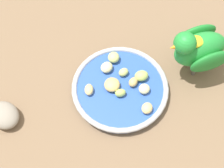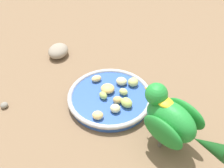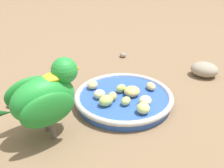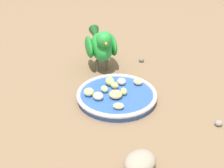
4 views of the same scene
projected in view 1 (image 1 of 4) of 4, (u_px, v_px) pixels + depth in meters
name	position (u px, v px, depth m)	size (l,w,h in m)	color
ground_plane	(112.00, 83.00, 0.79)	(4.00, 4.00, 0.00)	#7A6047
feeding_bowl	(120.00, 89.00, 0.77)	(0.22, 0.22, 0.03)	#2D56B7
apple_piece_0	(123.00, 72.00, 0.77)	(0.02, 0.02, 0.02)	#C6D17A
apple_piece_1	(107.00, 67.00, 0.78)	(0.03, 0.03, 0.02)	beige
apple_piece_2	(112.00, 85.00, 0.76)	(0.04, 0.04, 0.02)	tan
apple_piece_3	(144.00, 89.00, 0.75)	(0.03, 0.02, 0.02)	beige
apple_piece_4	(141.00, 76.00, 0.77)	(0.03, 0.03, 0.02)	#B2CC66
apple_piece_5	(115.00, 57.00, 0.79)	(0.03, 0.03, 0.02)	#C6D17A
apple_piece_6	(133.00, 82.00, 0.76)	(0.02, 0.02, 0.02)	tan
apple_piece_7	(120.00, 93.00, 0.75)	(0.03, 0.02, 0.02)	#B2CC66
apple_piece_8	(89.00, 90.00, 0.75)	(0.03, 0.02, 0.02)	#E5C67F
apple_piece_9	(147.00, 108.00, 0.73)	(0.03, 0.02, 0.02)	#E5C67F
parrot	(202.00, 47.00, 0.74)	(0.21, 0.13, 0.15)	#59544C
rock_large	(4.00, 115.00, 0.73)	(0.07, 0.06, 0.04)	gray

